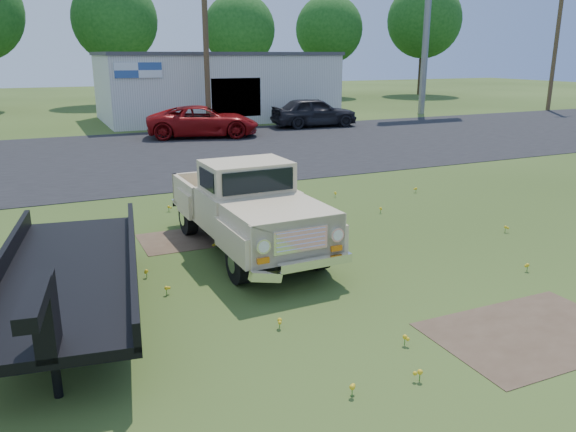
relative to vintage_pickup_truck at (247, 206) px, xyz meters
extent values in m
plane|color=#2B4215|center=(1.07, -2.28, -0.96)|extent=(140.00, 140.00, 0.00)
cube|color=black|center=(1.07, 12.72, -0.96)|extent=(90.00, 14.00, 0.02)
cube|color=#4E3929|center=(2.57, -5.28, -0.96)|extent=(3.00, 2.00, 0.01)
cube|color=#4E3929|center=(-0.93, 1.22, -0.96)|extent=(2.20, 1.60, 0.01)
cube|color=#B8B8B4|center=(7.07, 24.72, 1.04)|extent=(14.00, 8.00, 4.00)
cube|color=#3F3F44|center=(7.07, 24.72, 3.09)|extent=(14.20, 8.20, 0.20)
cube|color=black|center=(7.07, 20.77, 0.64)|extent=(3.00, 0.10, 2.20)
cube|color=silver|center=(1.57, 20.67, 2.24)|extent=(2.50, 0.08, 0.80)
cylinder|color=slate|center=(21.07, 21.72, 3.04)|extent=(0.44, 0.44, 8.00)
cylinder|color=#453020|center=(5.07, 19.72, 3.54)|extent=(0.30, 0.30, 9.00)
cylinder|color=#453020|center=(31.07, 19.72, 3.54)|extent=(0.30, 0.30, 9.00)
cylinder|color=#39281A|center=(3.07, 38.22, 0.93)|extent=(0.56, 0.56, 3.78)
sphere|color=#154814|center=(3.07, 38.22, 5.67)|extent=(6.72, 6.72, 6.72)
cylinder|color=#39281A|center=(13.07, 36.72, 0.75)|extent=(0.56, 0.56, 3.42)
sphere|color=#154814|center=(13.07, 36.72, 5.04)|extent=(6.08, 6.08, 6.08)
cylinder|color=#39281A|center=(23.07, 39.22, 0.84)|extent=(0.56, 0.56, 3.60)
sphere|color=#154814|center=(23.07, 39.22, 5.36)|extent=(6.40, 6.40, 6.40)
cylinder|color=#39281A|center=(33.07, 37.72, 1.11)|extent=(0.56, 0.56, 4.14)
sphere|color=#154814|center=(33.07, 37.72, 6.30)|extent=(7.36, 7.36, 7.36)
imported|color=maroon|center=(3.92, 16.87, -0.20)|extent=(6.00, 3.91, 1.54)
imported|color=black|center=(10.85, 18.21, -0.13)|extent=(5.01, 2.35, 1.66)
camera|label=1|loc=(-3.90, -10.68, 3.06)|focal=35.00mm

